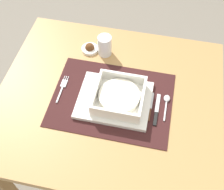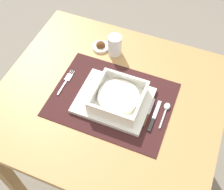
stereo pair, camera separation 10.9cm
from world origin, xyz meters
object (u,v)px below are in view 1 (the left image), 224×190
(condiment_saucer, at_px, (90,48))
(butter_knife, at_px, (156,111))
(porridge_bowl, at_px, (119,97))
(spoon, at_px, (167,101))
(drinking_glass, at_px, (105,46))
(bread_knife, at_px, (150,108))
(dining_table, at_px, (109,112))
(fork, at_px, (63,87))

(condiment_saucer, bearing_deg, butter_knife, -38.74)
(butter_knife, bearing_deg, porridge_bowl, 177.57)
(porridge_bowl, distance_m, condiment_saucer, 0.31)
(spoon, distance_m, butter_knife, 0.06)
(drinking_glass, bearing_deg, bread_knife, -47.03)
(bread_knife, bearing_deg, porridge_bowl, 179.81)
(porridge_bowl, height_order, spoon, porridge_bowl)
(butter_knife, xyz_separation_m, bread_knife, (-0.03, 0.01, 0.00))
(drinking_glass, relative_size, condiment_saucer, 1.25)
(condiment_saucer, bearing_deg, spoon, -30.17)
(porridge_bowl, bearing_deg, dining_table, 156.65)
(porridge_bowl, relative_size, drinking_glass, 2.00)
(porridge_bowl, distance_m, butter_knife, 0.15)
(porridge_bowl, relative_size, bread_knife, 1.40)
(fork, bearing_deg, bread_knife, -6.95)
(porridge_bowl, xyz_separation_m, bread_knife, (0.12, -0.00, -0.03))
(butter_knife, bearing_deg, drinking_glass, 137.40)
(dining_table, bearing_deg, spoon, 5.60)
(dining_table, bearing_deg, drinking_glass, 106.46)
(fork, bearing_deg, drinking_glass, 58.61)
(fork, distance_m, condiment_saucer, 0.23)
(dining_table, distance_m, butter_knife, 0.22)
(spoon, xyz_separation_m, bread_knife, (-0.06, -0.04, -0.00))
(porridge_bowl, bearing_deg, bread_knife, -1.52)
(drinking_glass, bearing_deg, dining_table, -73.54)
(dining_table, height_order, bread_knife, bread_knife)
(spoon, bearing_deg, butter_knife, -117.15)
(spoon, height_order, condiment_saucer, condiment_saucer)
(dining_table, xyz_separation_m, porridge_bowl, (0.04, -0.02, 0.15))
(dining_table, height_order, butter_knife, butter_knife)
(butter_knife, xyz_separation_m, condiment_saucer, (-0.32, 0.26, 0.00))
(spoon, xyz_separation_m, butter_knife, (-0.03, -0.05, -0.00))
(fork, xyz_separation_m, spoon, (0.41, 0.02, 0.00))
(dining_table, relative_size, fork, 6.54)
(dining_table, xyz_separation_m, drinking_glass, (-0.07, 0.22, 0.15))
(dining_table, relative_size, butter_knife, 6.16)
(spoon, distance_m, condiment_saucer, 0.41)
(dining_table, relative_size, bread_knife, 6.73)
(condiment_saucer, bearing_deg, porridge_bowl, -54.16)
(spoon, relative_size, butter_knife, 0.82)
(dining_table, distance_m, spoon, 0.25)
(fork, bearing_deg, spoon, -0.13)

